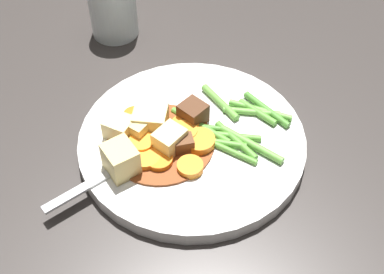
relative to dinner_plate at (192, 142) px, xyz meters
name	(u,v)px	position (x,y,z in m)	size (l,w,h in m)	color
ground_plane	(192,147)	(0.00, 0.00, -0.01)	(3.00, 3.00, 0.00)	#383330
dinner_plate	(192,142)	(0.00, 0.00, 0.00)	(0.26, 0.26, 0.02)	white
stew_sauce	(161,143)	(0.03, 0.01, 0.01)	(0.12, 0.12, 0.00)	brown
carrot_slice_0	(159,160)	(0.03, 0.04, 0.01)	(0.03, 0.03, 0.01)	orange
carrot_slice_1	(185,126)	(0.01, -0.01, 0.01)	(0.03, 0.03, 0.01)	orange
carrot_slice_2	(184,136)	(0.01, 0.00, 0.02)	(0.03, 0.03, 0.01)	orange
carrot_slice_3	(142,144)	(0.05, 0.02, 0.01)	(0.03, 0.03, 0.01)	orange
carrot_slice_4	(193,167)	(0.00, 0.05, 0.01)	(0.03, 0.03, 0.01)	orange
carrot_slice_5	(145,157)	(0.05, 0.04, 0.01)	(0.03, 0.03, 0.01)	orange
carrot_slice_6	(199,142)	(-0.01, 0.01, 0.01)	(0.03, 0.03, 0.01)	orange
carrot_slice_7	(135,117)	(0.07, -0.02, 0.01)	(0.03, 0.03, 0.01)	orange
potato_chunk_0	(150,119)	(0.05, -0.01, 0.02)	(0.03, 0.04, 0.03)	#EAD68C
potato_chunk_1	(120,126)	(0.08, 0.00, 0.02)	(0.03, 0.03, 0.02)	#EAD68C
potato_chunk_2	(170,140)	(0.02, 0.02, 0.02)	(0.03, 0.03, 0.03)	#EAD68C
potato_chunk_3	(121,160)	(0.07, 0.05, 0.03)	(0.03, 0.03, 0.03)	#E5CC7A
potato_chunk_4	(138,126)	(0.06, 0.00, 0.02)	(0.02, 0.02, 0.02)	#E5CC7A
meat_chunk_0	(183,145)	(0.01, 0.02, 0.02)	(0.02, 0.02, 0.02)	brown
meat_chunk_1	(192,113)	(0.00, -0.02, 0.02)	(0.03, 0.03, 0.03)	#56331E
green_bean_0	(199,126)	(-0.01, -0.01, 0.01)	(0.01, 0.01, 0.06)	#4C8E33
green_bean_1	(238,135)	(-0.05, 0.00, 0.01)	(0.01, 0.01, 0.05)	#599E38
green_bean_2	(257,112)	(-0.08, -0.04, 0.01)	(0.01, 0.01, 0.05)	#599E38
green_bean_3	(224,148)	(-0.04, 0.02, 0.01)	(0.01, 0.01, 0.08)	#599E38
green_bean_4	(252,112)	(-0.07, -0.04, 0.01)	(0.01, 0.01, 0.07)	#66AD42
green_bean_5	(267,110)	(-0.09, -0.04, 0.01)	(0.01, 0.01, 0.07)	#4C8E33
green_bean_6	(200,126)	(-0.01, -0.01, 0.01)	(0.01, 0.01, 0.08)	#599E38
green_bean_7	(220,102)	(-0.03, -0.05, 0.01)	(0.01, 0.01, 0.06)	#66AD42
green_bean_8	(260,110)	(-0.08, -0.04, 0.01)	(0.01, 0.01, 0.08)	#66AD42
green_bean_9	(249,144)	(-0.06, 0.01, 0.01)	(0.01, 0.01, 0.06)	#599E38
green_bean_10	(236,140)	(-0.05, 0.01, 0.01)	(0.01, 0.01, 0.07)	#599E38
green_bean_11	(251,144)	(-0.07, 0.01, 0.01)	(0.01, 0.01, 0.08)	#66AD42
green_bean_12	(220,143)	(-0.03, 0.01, 0.01)	(0.01, 0.01, 0.06)	#599E38
fork	(122,166)	(0.07, 0.05, 0.01)	(0.14, 0.13, 0.00)	silver
water_glass	(113,6)	(0.12, -0.21, 0.03)	(0.07, 0.07, 0.09)	silver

